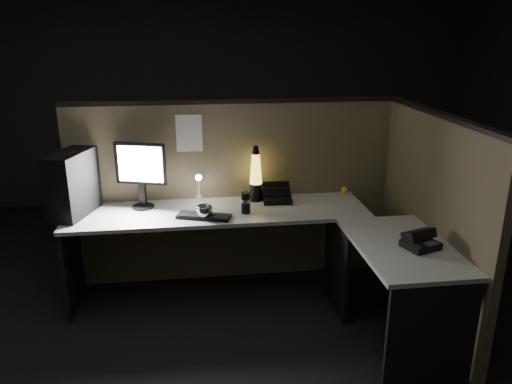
{
  "coord_description": "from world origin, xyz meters",
  "views": [
    {
      "loc": [
        -0.34,
        -3.01,
        2.08
      ],
      "look_at": [
        0.11,
        0.35,
        0.95
      ],
      "focal_mm": 35.0,
      "sensor_mm": 36.0,
      "label": 1
    }
  ],
  "objects": [
    {
      "name": "travel_mug",
      "position": [
        0.05,
        0.51,
        0.81
      ],
      "size": [
        0.07,
        0.07,
        0.16
      ],
      "primitive_type": "cylinder",
      "color": "black",
      "rests_on": "desk"
    },
    {
      "name": "desk_phone",
      "position": [
        1.08,
        -0.25,
        0.78
      ],
      "size": [
        0.25,
        0.25,
        0.12
      ],
      "rotation": [
        0.0,
        0.0,
        0.33
      ],
      "color": "black",
      "rests_on": "desk"
    },
    {
      "name": "figurine",
      "position": [
        0.92,
        0.82,
        0.78
      ],
      "size": [
        0.05,
        0.05,
        0.05
      ],
      "primitive_type": "sphere",
      "color": "yellow",
      "rests_on": "desk"
    },
    {
      "name": "room_shell",
      "position": [
        0.0,
        0.0,
        1.62
      ],
      "size": [
        6.0,
        6.0,
        6.0
      ],
      "color": "silver",
      "rests_on": "ground"
    },
    {
      "name": "pinned_paper",
      "position": [
        -0.35,
        0.9,
        1.28
      ],
      "size": [
        0.21,
        0.0,
        0.29
      ],
      "primitive_type": "cube",
      "color": "white",
      "rests_on": "partition_back"
    },
    {
      "name": "lava_lamp",
      "position": [
        0.17,
        0.79,
        0.92
      ],
      "size": [
        0.12,
        0.12,
        0.45
      ],
      "color": "black",
      "rests_on": "desk"
    },
    {
      "name": "desk",
      "position": [
        0.18,
        0.25,
        0.58
      ],
      "size": [
        2.6,
        1.6,
        0.73
      ],
      "color": "#ACA9A2",
      "rests_on": "ground"
    },
    {
      "name": "partition_right",
      "position": [
        1.33,
        0.1,
        0.75
      ],
      "size": [
        0.06,
        1.66,
        1.5
      ],
      "primitive_type": "cube",
      "color": "brown",
      "rests_on": "ground"
    },
    {
      "name": "monitor",
      "position": [
        -0.73,
        0.75,
        1.04
      ],
      "size": [
        0.39,
        0.18,
        0.51
      ],
      "rotation": [
        0.0,
        0.0,
        -0.31
      ],
      "color": "black",
      "rests_on": "desk"
    },
    {
      "name": "keyboard",
      "position": [
        -0.27,
        0.45,
        0.74
      ],
      "size": [
        0.42,
        0.26,
        0.02
      ],
      "primitive_type": "cube",
      "rotation": [
        0.0,
        0.0,
        -0.33
      ],
      "color": "black",
      "rests_on": "desk"
    },
    {
      "name": "floor",
      "position": [
        0.0,
        0.0,
        0.0
      ],
      "size": [
        6.0,
        6.0,
        0.0
      ],
      "primitive_type": "plane",
      "color": "black",
      "rests_on": "ground"
    },
    {
      "name": "mouse",
      "position": [
        -0.22,
        0.43,
        0.75
      ],
      "size": [
        0.11,
        0.09,
        0.04
      ],
      "primitive_type": "ellipsoid",
      "rotation": [
        0.0,
        0.0,
        0.26
      ],
      "color": "black",
      "rests_on": "desk"
    },
    {
      "name": "pc_tower",
      "position": [
        -1.22,
        0.66,
        0.97
      ],
      "size": [
        0.33,
        0.5,
        0.48
      ],
      "primitive_type": "cube",
      "rotation": [
        0.0,
        0.0,
        -0.31
      ],
      "color": "black",
      "rests_on": "desk"
    },
    {
      "name": "clip_lamp",
      "position": [
        -0.29,
        0.81,
        0.88
      ],
      "size": [
        0.05,
        0.2,
        0.25
      ],
      "color": "white",
      "rests_on": "desk"
    },
    {
      "name": "partition_back",
      "position": [
        0.0,
        0.93,
        0.75
      ],
      "size": [
        2.66,
        0.06,
        1.5
      ],
      "primitive_type": "cube",
      "color": "brown",
      "rests_on": "ground"
    },
    {
      "name": "steel_mug",
      "position": [
        -0.26,
        0.44,
        0.78
      ],
      "size": [
        0.16,
        0.16,
        0.1
      ],
      "primitive_type": "imported",
      "rotation": [
        0.0,
        0.0,
        0.43
      ],
      "color": "#B3B4BA",
      "rests_on": "desk"
    },
    {
      "name": "organizer",
      "position": [
        0.33,
        0.74,
        0.77
      ],
      "size": [
        0.24,
        0.21,
        0.17
      ],
      "rotation": [
        0.0,
        0.0,
        -0.08
      ],
      "color": "black",
      "rests_on": "desk"
    }
  ]
}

